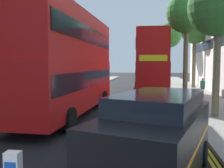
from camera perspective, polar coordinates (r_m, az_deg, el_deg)
sidewalk_right at (r=18.71m, az=20.98°, el=-4.35°), size 4.00×80.00×0.14m
sidewalk_left at (r=20.36m, az=-17.69°, el=-3.59°), size 4.00×80.00×0.14m
kerb_line_outer at (r=16.42m, az=15.27°, el=-5.63°), size 0.10×56.00×0.01m
kerb_line_inner at (r=16.40m, az=14.72°, el=-5.63°), size 0.10×56.00×0.01m
double_decker_bus_away at (r=14.11m, az=-9.73°, el=5.20°), size 3.04×10.87×5.64m
double_decker_bus_oncoming at (r=23.65m, az=8.50°, el=4.83°), size 3.16×10.90×5.64m
taxi_minivan at (r=6.23m, az=9.90°, el=-11.86°), size 3.22×5.15×2.12m
pedestrian_far at (r=21.43m, az=19.76°, el=-0.79°), size 0.34×0.22×1.62m
street_tree_near at (r=37.84m, az=12.68°, el=10.48°), size 3.54×3.54×8.65m
street_tree_mid at (r=14.34m, az=22.88°, el=15.67°), size 3.07×3.07×7.17m
street_tree_far at (r=19.46m, az=16.49°, el=14.86°), size 2.88×2.88×7.81m
street_tree_distant at (r=31.35m, az=18.17°, el=11.57°), size 3.43×3.43×8.54m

